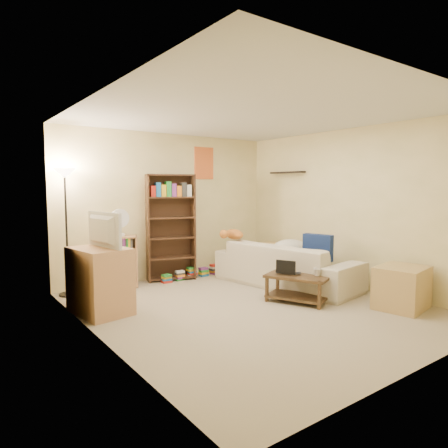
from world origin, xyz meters
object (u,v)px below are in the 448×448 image
Objects in this scene: coffee_table at (297,285)px; tall_bookshelf at (171,225)px; television at (99,230)px; floor_lamp at (65,195)px; sofa at (286,264)px; tabby_cat at (232,234)px; mug at (317,272)px; tv_stand at (100,281)px; desk_fan at (120,221)px; short_bookshelf at (117,262)px; laptop at (289,272)px; end_cabinet at (402,288)px; side_table at (270,259)px.

tall_bookshelf is at bearing 85.17° from coffee_table.
floor_lamp is at bearing -3.61° from television.
tabby_cat is (-0.44, 0.85, 0.44)m from sofa.
mug is at bearing -125.56° from television.
tabby_cat is 0.66× the size of tv_stand.
tv_stand is at bearing -122.79° from desk_fan.
short_bookshelf is at bearing 161.16° from tabby_cat.
sofa is 3.02× the size of short_bookshelf.
end_cabinet is at bearing 175.15° from laptop.
coffee_table is at bearing 135.57° from sofa.
tall_bookshelf is at bearing -0.16° from desk_fan.
desk_fan is (0.05, -0.04, 0.64)m from short_bookshelf.
tall_bookshelf is at bearing 117.46° from end_cabinet.
tabby_cat is 2.53m from television.
tabby_cat is at bearing -18.05° from desk_fan.
end_cabinet is (0.69, -0.83, -0.15)m from mug.
tabby_cat reaches higher than sofa.
tall_bookshelf is (-0.87, 0.57, 0.17)m from tabby_cat.
desk_fan reaches higher than end_cabinet.
end_cabinet is (3.25, -2.12, -0.78)m from television.
tv_stand is 1.43m from desk_fan.
sofa is 3.74× the size of end_cabinet.
television is at bearing -98.17° from short_bookshelf.
desk_fan is 0.64× the size of end_cabinet.
desk_fan is (-1.77, 0.58, 0.27)m from tabby_cat.
floor_lamp is at bearing 136.20° from end_cabinet.
short_bookshelf reaches higher than sofa.
television is 0.42× the size of floor_lamp.
tabby_cat is 1.51m from laptop.
desk_fan is 4.17m from end_cabinet.
short_bookshelf is at bearing 128.80° from end_cabinet.
tabby_cat is 0.67× the size of short_bookshelf.
desk_fan is at bearing 161.95° from tabby_cat.
coffee_table is 0.53× the size of tall_bookshelf.
mug is (0.21, -0.34, 0.04)m from laptop.
end_cabinet is (0.90, -1.17, -0.11)m from laptop.
tabby_cat is at bearing -17.84° from tall_bookshelf.
floor_lamp is (-2.47, 2.20, 1.24)m from coffee_table.
tall_bookshelf reaches higher than laptop.
tall_bookshelf is 2.19× the size of short_bookshelf.
side_table is at bearing -11.35° from floor_lamp.
mug is 0.28× the size of side_table.
floor_lamp reaches higher than end_cabinet.
tabby_cat is 1.83m from mug.
laptop is at bearing -39.86° from floor_lamp.
desk_fan reaches higher than laptop.
end_cabinet is (2.56, -3.20, -0.78)m from desk_fan.
tabby_cat is 0.57× the size of coffee_table.
coffee_table is 0.52× the size of floor_lamp.
desk_fan is at bearing -21.20° from short_bookshelf.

